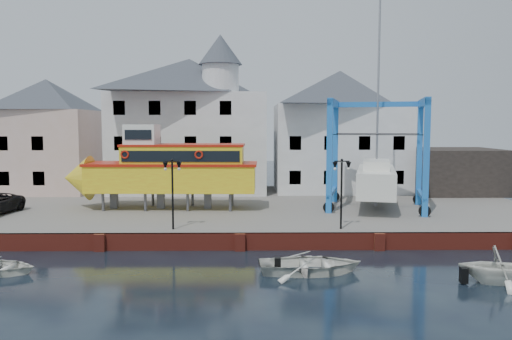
{
  "coord_description": "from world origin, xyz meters",
  "views": [
    {
      "loc": [
        0.59,
        -28.04,
        7.23
      ],
      "look_at": [
        1.0,
        7.0,
        4.0
      ],
      "focal_mm": 35.0,
      "sensor_mm": 36.0,
      "label": 1
    }
  ],
  "objects": [
    {
      "name": "travel_lift",
      "position": [
        10.11,
        9.27,
        3.57
      ],
      "size": [
        8.36,
        10.56,
        15.46
      ],
      "rotation": [
        0.0,
        0.0,
        -0.25
      ],
      "color": "blue",
      "rests_on": "hardstanding"
    },
    {
      "name": "motorboat_c",
      "position": [
        11.88,
        -6.08,
        0.0
      ],
      "size": [
        4.07,
        3.7,
        1.84
      ],
      "primitive_type": "imported",
      "rotation": [
        0.0,
        0.0,
        1.35
      ],
      "color": "silver",
      "rests_on": "ground"
    },
    {
      "name": "tour_boat",
      "position": [
        -6.0,
        8.61,
        3.93
      ],
      "size": [
        14.33,
        3.78,
        6.2
      ],
      "rotation": [
        0.0,
        0.0,
        -0.03
      ],
      "color": "#59595E",
      "rests_on": "hardstanding"
    },
    {
      "name": "building_white_main",
      "position": [
        -4.87,
        18.39,
        7.34
      ],
      "size": [
        14.0,
        8.3,
        14.0
      ],
      "color": "silver",
      "rests_on": "hardstanding"
    },
    {
      "name": "motorboat_b",
      "position": [
        3.52,
        -4.27,
        0.0
      ],
      "size": [
        5.19,
        3.82,
        1.04
      ],
      "primitive_type": "imported",
      "rotation": [
        0.0,
        0.0,
        1.62
      ],
      "color": "silver",
      "rests_on": "ground"
    },
    {
      "name": "lamp_post_right",
      "position": [
        6.0,
        1.2,
        4.17
      ],
      "size": [
        1.12,
        0.32,
        4.2
      ],
      "color": "black",
      "rests_on": "hardstanding"
    },
    {
      "name": "building_white_right",
      "position": [
        9.0,
        19.0,
        6.6
      ],
      "size": [
        12.0,
        8.0,
        11.2
      ],
      "color": "silver",
      "rests_on": "hardstanding"
    },
    {
      "name": "quay_wall",
      "position": [
        -0.0,
        0.1,
        0.5
      ],
      "size": [
        44.0,
        0.47,
        1.0
      ],
      "color": "maroon",
      "rests_on": "ground"
    },
    {
      "name": "lamp_post_left",
      "position": [
        -4.0,
        1.2,
        4.17
      ],
      "size": [
        1.12,
        0.32,
        4.2
      ],
      "color": "black",
      "rests_on": "hardstanding"
    },
    {
      "name": "shed_dark",
      "position": [
        19.0,
        17.0,
        3.0
      ],
      "size": [
        8.0,
        7.0,
        4.0
      ],
      "primitive_type": "cube",
      "color": "black",
      "rests_on": "hardstanding"
    },
    {
      "name": "hardstanding",
      "position": [
        0.0,
        11.0,
        0.5
      ],
      "size": [
        44.0,
        22.0,
        1.0
      ],
      "primitive_type": "cube",
      "color": "#605C57",
      "rests_on": "ground"
    },
    {
      "name": "building_pink",
      "position": [
        -18.0,
        18.0,
        6.15
      ],
      "size": [
        8.0,
        7.0,
        10.3
      ],
      "color": "#CBA795",
      "rests_on": "hardstanding"
    },
    {
      "name": "ground",
      "position": [
        0.0,
        0.0,
        0.0
      ],
      "size": [
        140.0,
        140.0,
        0.0
      ],
      "primitive_type": "plane",
      "color": "black",
      "rests_on": "ground"
    }
  ]
}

